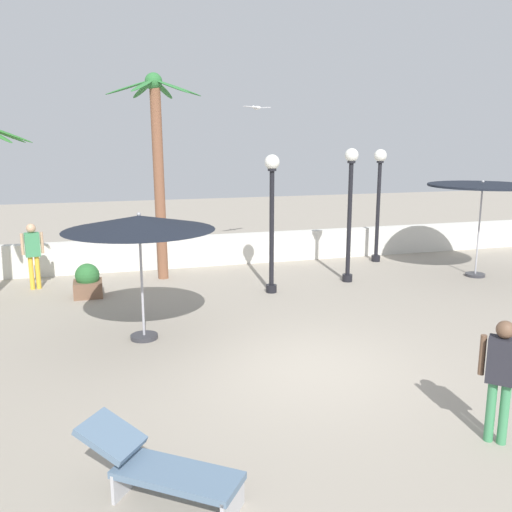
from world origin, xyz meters
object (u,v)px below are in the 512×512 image
object	(u,v)px
patio_umbrella_0	(139,224)
lamp_post_1	(272,207)
patio_umbrella_1	(482,190)
seagull_0	(257,108)
guest_0	(501,370)
lounge_chair_0	(159,466)
guest_1	(33,249)
lamp_post_2	(350,201)
lamp_post_0	(379,190)
palm_tree_1	(158,155)
planter	(88,282)

from	to	relation	value
patio_umbrella_0	lamp_post_1	world-z (taller)	lamp_post_1
patio_umbrella_1	seagull_0	size ratio (longest dim) A/B	2.83
patio_umbrella_0	patio_umbrella_1	size ratio (longest dim) A/B	0.97
guest_0	lounge_chair_0	bearing A→B (deg)	179.29
patio_umbrella_0	seagull_0	distance (m)	8.74
lamp_post_1	guest_1	bearing A→B (deg)	160.65
lamp_post_2	guest_0	world-z (taller)	lamp_post_2
lamp_post_0	lounge_chair_0	world-z (taller)	lamp_post_0
patio_umbrella_0	guest_0	world-z (taller)	patio_umbrella_0
palm_tree_1	seagull_0	size ratio (longest dim) A/B	5.33
guest_0	planter	bearing A→B (deg)	120.82
palm_tree_1	lamp_post_0	bearing A→B (deg)	2.40
patio_umbrella_1	guest_0	size ratio (longest dim) A/B	1.79
lamp_post_1	palm_tree_1	bearing A→B (deg)	138.10
patio_umbrella_1	seagull_0	bearing A→B (deg)	138.96
patio_umbrella_0	seagull_0	world-z (taller)	seagull_0
patio_umbrella_0	palm_tree_1	xyz separation A→B (m)	(0.93, 4.81, 1.17)
palm_tree_1	guest_1	size ratio (longest dim) A/B	3.22
guest_0	guest_1	world-z (taller)	guest_1
patio_umbrella_1	palm_tree_1	world-z (taller)	palm_tree_1
palm_tree_1	lamp_post_1	distance (m)	3.65
lounge_chair_0	guest_0	distance (m)	4.40
lamp_post_0	lamp_post_1	bearing A→B (deg)	-149.71
lamp_post_2	lounge_chair_0	size ratio (longest dim) A/B	2.04
lamp_post_1	lounge_chair_0	world-z (taller)	lamp_post_1
guest_1	planter	bearing A→B (deg)	-40.25
palm_tree_1	seagull_0	world-z (taller)	palm_tree_1
palm_tree_1	guest_0	distance (m)	10.77
patio_umbrella_0	patio_umbrella_1	xyz separation A→B (m)	(9.70, 2.48, 0.19)
patio_umbrella_0	lamp_post_2	size ratio (longest dim) A/B	0.79
planter	guest_0	bearing A→B (deg)	-59.18
palm_tree_1	patio_umbrella_0	bearing A→B (deg)	-101.00
palm_tree_1	seagull_0	bearing A→B (deg)	32.91
patio_umbrella_0	lamp_post_0	world-z (taller)	lamp_post_0
lamp_post_0	lamp_post_1	xyz separation A→B (m)	(-4.42, -2.58, -0.11)
palm_tree_1	guest_0	size ratio (longest dim) A/B	3.38
lamp_post_1	patio_umbrella_1	bearing A→B (deg)	-0.39
patio_umbrella_1	planter	bearing A→B (deg)	174.81
guest_1	patio_umbrella_1	bearing A→B (deg)	-9.91
palm_tree_1	seagull_0	xyz separation A→B (m)	(3.49, 2.26, 1.42)
lamp_post_2	planter	xyz separation A→B (m)	(-6.96, 0.47, -1.88)
lounge_chair_0	patio_umbrella_1	bearing A→B (deg)	37.33
lamp_post_0	guest_1	xyz separation A→B (m)	(-10.33, -0.50, -1.26)
planter	patio_umbrella_0	bearing A→B (deg)	-72.62
lounge_chair_0	guest_0	size ratio (longest dim) A/B	1.08
lamp_post_2	patio_umbrella_0	bearing A→B (deg)	-153.00
planter	seagull_0	bearing A→B (deg)	33.25
patio_umbrella_1	lamp_post_2	bearing A→B (deg)	172.35
patio_umbrella_0	guest_1	distance (m)	5.35
lamp_post_1	guest_0	distance (m)	7.83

